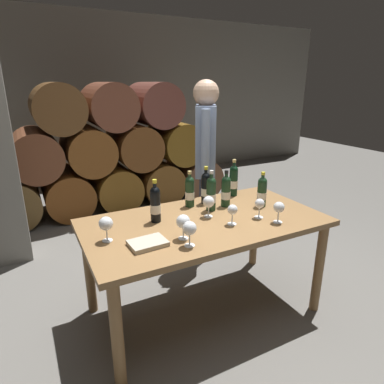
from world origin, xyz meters
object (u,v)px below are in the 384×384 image
at_px(wine_bottle_0, 262,191).
at_px(wine_bottle_2, 226,191).
at_px(tasting_notebook, 148,243).
at_px(wine_bottle_6, 211,193).
at_px(sommelier_presenting, 205,155).
at_px(wine_bottle_5, 206,188).
at_px(wine_glass_0, 183,222).
at_px(wine_glass_3, 209,202).
at_px(wine_glass_5, 190,229).
at_px(wine_bottle_4, 234,180).
at_px(wine_glass_6, 232,211).
at_px(wine_glass_4, 106,224).
at_px(wine_bottle_3, 155,204).
at_px(dining_table, 205,232).
at_px(wine_bottle_1, 190,191).
at_px(wine_glass_1, 260,204).
at_px(wine_glass_2, 279,208).

xyz_separation_m(wine_bottle_0, wine_bottle_2, (-0.25, 0.13, 0.00)).
xyz_separation_m(wine_bottle_0, tasting_notebook, (-1.03, -0.21, -0.11)).
height_order(wine_bottle_6, sommelier_presenting, sommelier_presenting).
xyz_separation_m(wine_bottle_5, wine_glass_0, (-0.44, -0.49, -0.02)).
relative_size(wine_bottle_5, wine_bottle_6, 0.97).
distance_m(wine_bottle_5, wine_bottle_6, 0.16).
height_order(wine_bottle_5, wine_glass_3, wine_bottle_5).
bearing_deg(wine_bottle_5, wine_glass_5, -127.05).
relative_size(wine_bottle_0, wine_glass_5, 1.75).
relative_size(wine_bottle_4, tasting_notebook, 1.43).
distance_m(wine_bottle_0, wine_bottle_6, 0.41).
height_order(wine_bottle_4, tasting_notebook, wine_bottle_4).
bearing_deg(wine_bottle_2, wine_bottle_5, 128.96).
xyz_separation_m(wine_bottle_6, wine_glass_6, (-0.01, -0.30, -0.03)).
height_order(wine_bottle_2, tasting_notebook, wine_bottle_2).
xyz_separation_m(wine_bottle_6, wine_glass_4, (-0.83, -0.15, -0.02)).
bearing_deg(tasting_notebook, wine_glass_5, -32.49).
height_order(wine_bottle_3, wine_bottle_6, wine_bottle_6).
distance_m(dining_table, wine_bottle_2, 0.39).
distance_m(wine_glass_4, wine_glass_6, 0.84).
height_order(wine_glass_4, wine_glass_6, wine_glass_4).
bearing_deg(wine_bottle_0, wine_glass_5, -157.41).
bearing_deg(tasting_notebook, wine_bottle_2, 20.70).
bearing_deg(wine_bottle_5, wine_bottle_3, -161.84).
relative_size(wine_bottle_1, sommelier_presenting, 0.17).
bearing_deg(wine_glass_5, wine_glass_4, 145.21).
height_order(wine_glass_0, wine_glass_6, wine_glass_0).
height_order(dining_table, wine_bottle_0, wine_bottle_0).
bearing_deg(wine_bottle_6, wine_glass_3, -128.37).
relative_size(wine_glass_3, tasting_notebook, 0.72).
bearing_deg(wine_glass_3, wine_bottle_3, 165.30).
height_order(wine_bottle_5, wine_bottle_6, wine_bottle_6).
relative_size(wine_bottle_1, tasting_notebook, 1.30).
height_order(wine_glass_1, wine_glass_4, wine_glass_4).
relative_size(wine_glass_5, tasting_notebook, 0.72).
bearing_deg(wine_bottle_0, wine_glass_3, 179.62).
height_order(wine_glass_2, wine_glass_4, wine_glass_4).
relative_size(dining_table, wine_bottle_4, 5.39).
bearing_deg(wine_bottle_5, wine_glass_3, -115.68).
distance_m(wine_glass_3, tasting_notebook, 0.59).
height_order(wine_bottle_5, wine_glass_1, wine_bottle_5).
distance_m(wine_bottle_2, wine_bottle_5, 0.17).
xyz_separation_m(wine_glass_3, wine_glass_4, (-0.75, -0.05, 0.00)).
bearing_deg(wine_bottle_4, wine_bottle_0, -81.71).
bearing_deg(wine_glass_1, dining_table, 158.58).
xyz_separation_m(dining_table, wine_glass_4, (-0.70, -0.01, 0.20)).
bearing_deg(tasting_notebook, wine_glass_6, -1.07).
bearing_deg(wine_bottle_3, wine_glass_0, -81.04).
height_order(wine_glass_0, wine_glass_1, wine_glass_0).
bearing_deg(wine_bottle_1, wine_bottle_2, -26.71).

